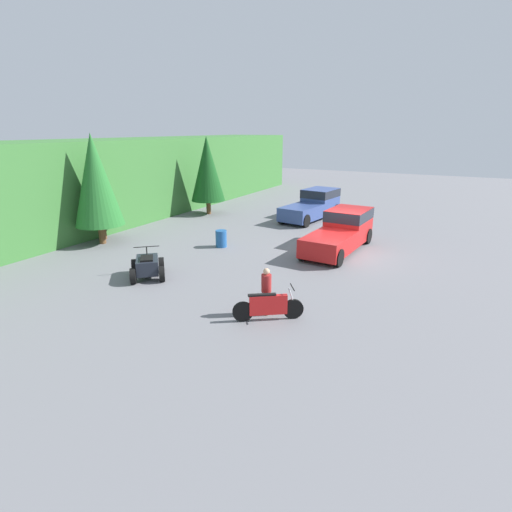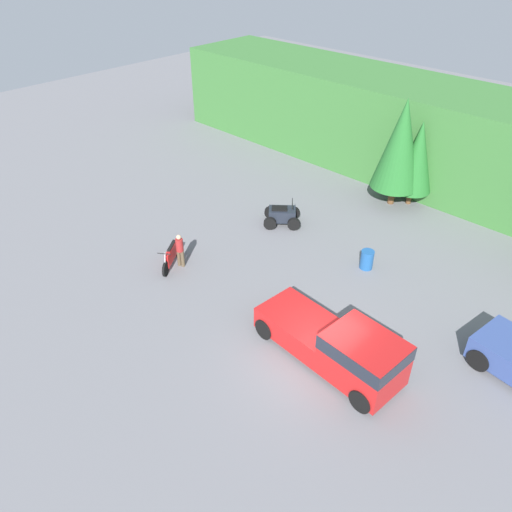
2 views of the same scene
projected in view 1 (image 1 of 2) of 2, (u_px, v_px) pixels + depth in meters
ground_plane at (341, 252)px, 20.03m from camera, size 80.00×80.00×0.00m
hillside_backdrop at (105, 181)px, 26.25m from camera, size 44.00×6.00×5.28m
tree_left at (95, 180)px, 20.59m from camera, size 2.53×2.53×5.75m
tree_mid_left at (99, 191)px, 21.68m from camera, size 2.02×2.02×4.60m
tree_mid_right at (207, 169)px, 28.13m from camera, size 2.41×2.41×5.47m
pickup_truck_red at (342, 230)px, 20.42m from camera, size 5.65×2.38×1.92m
pickup_truck_second at (314, 204)px, 27.46m from camera, size 5.64×2.73×1.92m
dirt_bike at (268, 307)px, 12.83m from camera, size 1.39×1.97×1.13m
quad_atv at (148, 266)px, 16.54m from camera, size 2.26×2.21×1.21m
rider_person at (266, 289)px, 13.13m from camera, size 0.43×0.43×1.62m
steel_barrel at (221, 239)px, 20.87m from camera, size 0.58×0.58×0.88m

